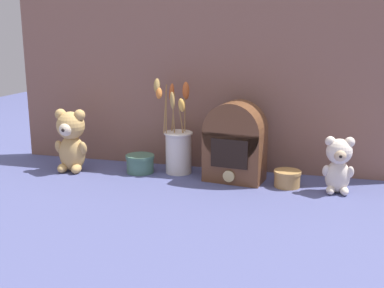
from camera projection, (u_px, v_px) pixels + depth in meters
ground_plane at (190, 179)px, 1.67m from camera, size 4.00×4.00×0.00m
backdrop_wall at (203, 67)px, 1.74m from camera, size 1.47×0.02×0.75m
teddy_bear_large at (71, 139)px, 1.75m from camera, size 0.12×0.12×0.23m
teddy_bear_medium at (338, 164)px, 1.52m from camera, size 0.10×0.09×0.18m
flower_vase at (178, 146)px, 1.73m from camera, size 0.14×0.10×0.35m
vintage_radio at (235, 143)px, 1.63m from camera, size 0.21×0.14×0.27m
decorative_tin_tall at (140, 164)px, 1.75m from camera, size 0.10×0.10×0.07m
decorative_tin_short at (287, 179)px, 1.59m from camera, size 0.09×0.09×0.05m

